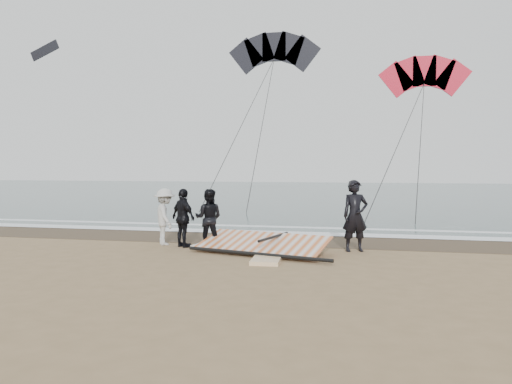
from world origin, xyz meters
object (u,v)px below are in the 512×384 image
man_main (355,216)px  board_white (270,255)px  sail_rig (261,245)px  board_cream (217,242)px

man_main → board_white: bearing=-169.7°
board_white → sail_rig: bearing=114.7°
sail_rig → man_main: bearing=15.3°
board_white → board_cream: 2.68m
man_main → board_cream: man_main is taller
board_white → board_cream: (-1.98, 1.82, -0.00)m
board_white → board_cream: bearing=133.6°
board_cream → man_main: bearing=4.6°
man_main → board_cream: bearing=151.6°
board_white → sail_rig: size_ratio=0.62×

